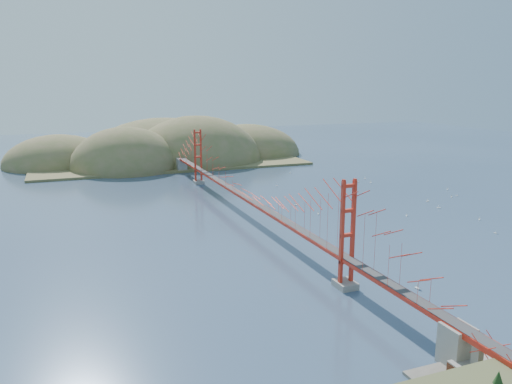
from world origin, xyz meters
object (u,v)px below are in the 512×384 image
object	(u,v)px
sailboat_0	(318,213)
sailboat_2	(428,201)
bridge	(246,175)
sailboat_1	(439,207)
fort	(478,369)

from	to	relation	value
sailboat_0	sailboat_2	size ratio (longest dim) A/B	0.81
bridge	sailboat_1	bearing A→B (deg)	-10.61
sailboat_1	sailboat_0	size ratio (longest dim) A/B	1.25
fort	sailboat_0	bearing A→B (deg)	76.03
bridge	sailboat_1	xyz separation A→B (m)	(33.22, -6.23, -6.86)
sailboat_1	sailboat_2	distance (m)	4.79
fort	sailboat_0	distance (m)	47.02
bridge	sailboat_0	xyz separation A→B (m)	(11.75, -2.36, -6.87)
bridge	sailboat_0	world-z (taller)	bridge
fort	sailboat_2	xyz separation A→B (m)	(34.25, 46.32, -0.51)
sailboat_1	sailboat_2	bearing A→B (deg)	72.59
bridge	fort	bearing A→B (deg)	-89.52
sailboat_1	sailboat_2	xyz separation A→B (m)	(1.43, 4.57, -0.00)
bridge	sailboat_1	size ratio (longest dim) A/B	135.10
bridge	fort	xyz separation A→B (m)	(0.40, -47.98, -6.34)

